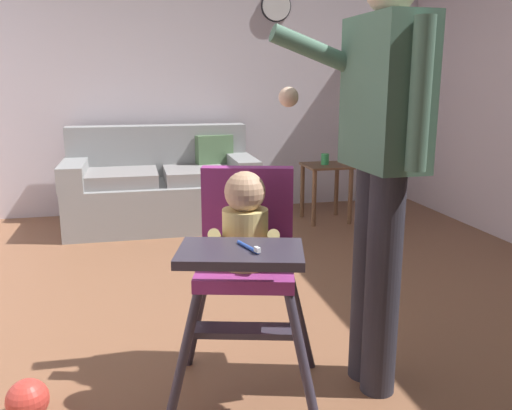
% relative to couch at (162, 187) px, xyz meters
% --- Properties ---
extents(ground, '(6.11, 7.45, 0.10)m').
position_rel_couch_xyz_m(ground, '(0.41, -2.43, -0.38)').
color(ground, brown).
extents(wall_far, '(5.31, 0.06, 2.58)m').
position_rel_couch_xyz_m(wall_far, '(0.41, 0.52, 0.96)').
color(wall_far, silver).
rests_on(wall_far, ground).
extents(couch, '(1.63, 0.86, 0.86)m').
position_rel_couch_xyz_m(couch, '(0.00, 0.00, 0.00)').
color(couch, gray).
rests_on(couch, ground).
extents(high_chair, '(0.73, 0.82, 0.95)m').
position_rel_couch_xyz_m(high_chair, '(0.17, -2.86, 0.32)').
color(high_chair, '#35303D').
rests_on(high_chair, ground).
extents(adult_standing, '(0.52, 0.49, 1.68)m').
position_rel_couch_xyz_m(adult_standing, '(0.71, -2.84, 0.62)').
color(adult_standing, '#2C2A34').
rests_on(adult_standing, ground).
extents(toy_ball, '(0.16, 0.16, 0.16)m').
position_rel_couch_xyz_m(toy_ball, '(-0.66, -2.79, -0.25)').
color(toy_ball, '#D13D33').
rests_on(toy_ball, ground).
extents(side_table, '(0.40, 0.40, 0.52)m').
position_rel_couch_xyz_m(side_table, '(1.47, -0.22, 0.05)').
color(side_table, brown).
rests_on(side_table, ground).
extents(sippy_cup, '(0.07, 0.07, 0.10)m').
position_rel_couch_xyz_m(sippy_cup, '(1.45, -0.22, 0.24)').
color(sippy_cup, green).
rests_on(sippy_cup, side_table).
extents(wall_clock, '(0.29, 0.04, 0.29)m').
position_rel_couch_xyz_m(wall_clock, '(1.17, 0.48, 1.62)').
color(wall_clock, white).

